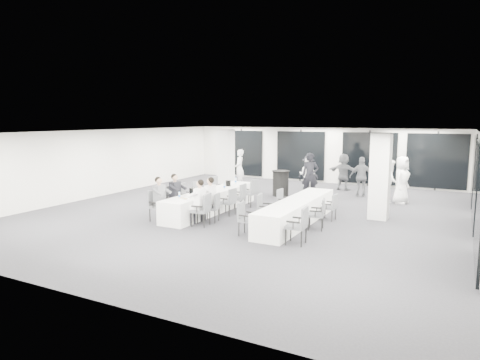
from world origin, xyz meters
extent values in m
cube|color=#27272C|center=(0.00, 0.00, -0.01)|extent=(14.00, 16.00, 0.02)
cube|color=white|center=(0.00, 0.00, 2.81)|extent=(14.00, 16.00, 0.02)
cube|color=silver|center=(-7.01, 0.00, 1.40)|extent=(0.02, 16.00, 2.80)
cube|color=silver|center=(7.01, 0.00, 1.40)|extent=(0.02, 16.00, 2.80)
cube|color=silver|center=(0.00, 8.01, 1.40)|extent=(14.00, 0.02, 2.80)
cube|color=silver|center=(0.00, -8.01, 1.40)|extent=(14.00, 0.02, 2.80)
cube|color=black|center=(0.00, 7.94, 1.35)|extent=(13.60, 0.06, 2.50)
cube|color=black|center=(6.94, 1.00, 1.35)|extent=(0.06, 14.00, 2.50)
cube|color=silver|center=(-2.80, 3.20, 1.40)|extent=(0.60, 0.60, 2.80)
cube|color=silver|center=(4.20, 1.00, 1.40)|extent=(0.60, 0.60, 2.80)
cube|color=white|center=(-1.21, -0.64, 0.38)|extent=(0.90, 5.00, 0.75)
cube|color=white|center=(2.05, -0.87, 0.38)|extent=(0.90, 5.00, 0.75)
cylinder|color=black|center=(-0.25, 3.41, 0.53)|extent=(0.68, 0.68, 1.07)
cylinder|color=black|center=(-0.25, 3.41, 1.07)|extent=(0.77, 0.77, 0.02)
cube|color=#505358|center=(-1.96, -2.62, 0.47)|extent=(0.54, 0.56, 0.08)
cube|color=#505358|center=(-2.19, -2.59, 0.75)|extent=(0.12, 0.48, 0.48)
cylinder|color=black|center=(-2.14, -2.39, 0.21)|extent=(0.04, 0.04, 0.43)
cylinder|color=black|center=(-2.19, -2.80, 0.21)|extent=(0.04, 0.04, 0.43)
cylinder|color=black|center=(-1.73, -2.44, 0.21)|extent=(0.04, 0.04, 0.43)
cylinder|color=black|center=(-1.78, -2.86, 0.21)|extent=(0.04, 0.04, 0.43)
cube|color=black|center=(-1.93, -2.36, 0.65)|extent=(0.36, 0.09, 0.04)
cube|color=black|center=(-1.99, -2.88, 0.65)|extent=(0.36, 0.09, 0.04)
cube|color=#505358|center=(-1.96, -1.77, 0.48)|extent=(0.52, 0.54, 0.09)
cube|color=#505358|center=(-2.20, -1.79, 0.77)|extent=(0.09, 0.50, 0.49)
cylinder|color=black|center=(-2.19, -1.57, 0.22)|extent=(0.04, 0.04, 0.44)
cylinder|color=black|center=(-2.16, -2.00, 0.22)|extent=(0.04, 0.04, 0.44)
cylinder|color=black|center=(-1.76, -1.55, 0.22)|extent=(0.04, 0.04, 0.44)
cylinder|color=black|center=(-1.73, -1.98, 0.22)|extent=(0.04, 0.04, 0.44)
cube|color=black|center=(-1.98, -1.51, 0.66)|extent=(0.37, 0.07, 0.04)
cube|color=black|center=(-1.94, -2.04, 0.66)|extent=(0.37, 0.07, 0.04)
cube|color=#505358|center=(-1.96, -1.01, 0.47)|extent=(0.55, 0.57, 0.08)
cube|color=#505358|center=(-2.19, -1.05, 0.76)|extent=(0.13, 0.49, 0.48)
cylinder|color=black|center=(-2.20, -0.83, 0.22)|extent=(0.04, 0.04, 0.43)
cylinder|color=black|center=(-2.14, -1.25, 0.22)|extent=(0.04, 0.04, 0.43)
cylinder|color=black|center=(-1.78, -0.77, 0.22)|extent=(0.04, 0.04, 0.43)
cylinder|color=black|center=(-1.72, -1.19, 0.22)|extent=(0.04, 0.04, 0.43)
cube|color=black|center=(-2.00, -0.75, 0.65)|extent=(0.36, 0.09, 0.04)
cube|color=black|center=(-1.92, -1.27, 0.65)|extent=(0.36, 0.09, 0.04)
cube|color=#505358|center=(-1.96, -0.16, 0.45)|extent=(0.48, 0.50, 0.08)
cube|color=#505358|center=(-2.18, -0.15, 0.72)|extent=(0.08, 0.47, 0.46)
cylinder|color=black|center=(-2.15, 0.05, 0.21)|extent=(0.04, 0.04, 0.41)
cylinder|color=black|center=(-2.17, -0.35, 0.21)|extent=(0.04, 0.04, 0.41)
cylinder|color=black|center=(-1.75, 0.03, 0.21)|extent=(0.04, 0.04, 0.41)
cylinder|color=black|center=(-1.77, -0.37, 0.21)|extent=(0.04, 0.04, 0.41)
cube|color=black|center=(-1.95, 0.09, 0.62)|extent=(0.34, 0.05, 0.04)
cube|color=black|center=(-1.97, -0.41, 0.62)|extent=(0.34, 0.05, 0.04)
cube|color=#505358|center=(-1.96, 1.02, 0.47)|extent=(0.59, 0.61, 0.08)
cube|color=#505358|center=(-2.18, 1.07, 0.75)|extent=(0.18, 0.48, 0.48)
cylinder|color=black|center=(-2.11, 1.27, 0.21)|extent=(0.04, 0.04, 0.43)
cylinder|color=black|center=(-2.22, 0.87, 0.21)|extent=(0.04, 0.04, 0.43)
cylinder|color=black|center=(-1.71, 1.16, 0.21)|extent=(0.04, 0.04, 0.43)
cylinder|color=black|center=(-1.81, 0.76, 0.21)|extent=(0.04, 0.04, 0.43)
cube|color=black|center=(-1.89, 1.27, 0.65)|extent=(0.35, 0.13, 0.04)
cube|color=black|center=(-2.03, 0.76, 0.65)|extent=(0.35, 0.13, 0.04)
cube|color=#505358|center=(-0.46, -2.51, 0.48)|extent=(0.55, 0.57, 0.08)
cube|color=#505358|center=(-0.23, -2.48, 0.76)|extent=(0.13, 0.49, 0.49)
cylinder|color=black|center=(-0.22, -2.69, 0.22)|extent=(0.04, 0.04, 0.43)
cylinder|color=black|center=(-0.28, -2.27, 0.22)|extent=(0.04, 0.04, 0.43)
cylinder|color=black|center=(-0.64, -2.75, 0.22)|extent=(0.04, 0.04, 0.43)
cylinder|color=black|center=(-0.70, -2.33, 0.22)|extent=(0.04, 0.04, 0.43)
cube|color=black|center=(-0.42, -2.77, 0.65)|extent=(0.36, 0.09, 0.04)
cube|color=black|center=(-0.50, -2.25, 0.65)|extent=(0.36, 0.09, 0.04)
cube|color=#505358|center=(-0.46, -1.91, 0.43)|extent=(0.53, 0.55, 0.08)
cube|color=#505358|center=(-0.25, -1.86, 0.70)|extent=(0.15, 0.45, 0.44)
cylinder|color=black|center=(-0.23, -2.05, 0.20)|extent=(0.03, 0.03, 0.40)
cylinder|color=black|center=(-0.31, -1.68, 0.20)|extent=(0.03, 0.03, 0.40)
cylinder|color=black|center=(-0.61, -2.14, 0.20)|extent=(0.03, 0.03, 0.40)
cylinder|color=black|center=(-0.69, -1.76, 0.20)|extent=(0.03, 0.03, 0.40)
cube|color=black|center=(-0.41, -2.14, 0.60)|extent=(0.33, 0.11, 0.04)
cube|color=black|center=(-0.51, -1.67, 0.60)|extent=(0.33, 0.11, 0.04)
cube|color=#505358|center=(-0.46, -0.84, 0.44)|extent=(0.48, 0.49, 0.08)
cube|color=#505358|center=(-0.25, -0.85, 0.70)|extent=(0.09, 0.45, 0.45)
cylinder|color=black|center=(-0.28, -1.05, 0.20)|extent=(0.04, 0.04, 0.40)
cylinder|color=black|center=(-0.25, -0.66, 0.20)|extent=(0.04, 0.04, 0.40)
cylinder|color=black|center=(-0.67, -1.02, 0.20)|extent=(0.04, 0.04, 0.40)
cylinder|color=black|center=(-0.64, -0.63, 0.20)|extent=(0.04, 0.04, 0.40)
cube|color=black|center=(-0.48, -1.08, 0.60)|extent=(0.33, 0.06, 0.04)
cube|color=black|center=(-0.45, -0.60, 0.60)|extent=(0.33, 0.06, 0.04)
cube|color=#505358|center=(-0.46, -0.12, 0.46)|extent=(0.50, 0.52, 0.08)
cube|color=#505358|center=(-0.23, -0.10, 0.74)|extent=(0.09, 0.48, 0.47)
cylinder|color=black|center=(-0.24, -0.31, 0.21)|extent=(0.04, 0.04, 0.42)
cylinder|color=black|center=(-0.27, 0.10, 0.21)|extent=(0.04, 0.04, 0.42)
cylinder|color=black|center=(-0.65, -0.33, 0.21)|extent=(0.04, 0.04, 0.42)
cylinder|color=black|center=(-0.68, 0.08, 0.21)|extent=(0.04, 0.04, 0.42)
cube|color=black|center=(-0.45, -0.37, 0.64)|extent=(0.35, 0.06, 0.04)
cube|color=black|center=(-0.47, 0.14, 0.64)|extent=(0.35, 0.06, 0.04)
cube|color=#505358|center=(-0.46, 0.89, 0.49)|extent=(0.60, 0.62, 0.09)
cube|color=#505358|center=(-0.23, 0.84, 0.78)|extent=(0.17, 0.50, 0.50)
cylinder|color=black|center=(-0.29, 0.63, 0.22)|extent=(0.04, 0.04, 0.45)
cylinder|color=black|center=(-0.20, 1.06, 0.22)|extent=(0.04, 0.04, 0.45)
cylinder|color=black|center=(-0.72, 0.72, 0.22)|extent=(0.04, 0.04, 0.45)
cylinder|color=black|center=(-0.63, 1.15, 0.22)|extent=(0.04, 0.04, 0.45)
cube|color=black|center=(-0.52, 0.62, 0.68)|extent=(0.37, 0.12, 0.04)
cube|color=black|center=(-0.40, 1.16, 0.68)|extent=(0.37, 0.12, 0.04)
cube|color=#505358|center=(1.30, -2.79, 0.44)|extent=(0.48, 0.49, 0.08)
cube|color=#505358|center=(1.09, -2.80, 0.70)|extent=(0.08, 0.45, 0.45)
cylinder|color=black|center=(1.09, -2.60, 0.20)|extent=(0.04, 0.04, 0.40)
cylinder|color=black|center=(1.12, -2.99, 0.20)|extent=(0.04, 0.04, 0.40)
cylinder|color=black|center=(1.49, -2.58, 0.20)|extent=(0.04, 0.04, 0.40)
cylinder|color=black|center=(1.51, -2.97, 0.20)|extent=(0.04, 0.04, 0.40)
cube|color=black|center=(1.29, -2.54, 0.61)|extent=(0.33, 0.06, 0.04)
cube|color=black|center=(1.31, -3.03, 0.61)|extent=(0.33, 0.06, 0.04)
cube|color=#505358|center=(1.30, -1.50, 0.46)|extent=(0.55, 0.57, 0.08)
cube|color=#505358|center=(1.08, -1.54, 0.73)|extent=(0.15, 0.47, 0.47)
cylinder|color=black|center=(1.06, -1.34, 0.21)|extent=(0.04, 0.04, 0.42)
cylinder|color=black|center=(1.14, -1.74, 0.21)|extent=(0.04, 0.04, 0.42)
cylinder|color=black|center=(1.46, -1.27, 0.21)|extent=(0.04, 0.04, 0.42)
cylinder|color=black|center=(1.54, -1.66, 0.21)|extent=(0.04, 0.04, 0.42)
cube|color=black|center=(1.25, -1.25, 0.63)|extent=(0.35, 0.10, 0.04)
cube|color=black|center=(1.35, -1.75, 0.63)|extent=(0.35, 0.10, 0.04)
cube|color=#505358|center=(1.30, 0.05, 0.42)|extent=(0.45, 0.46, 0.07)
cube|color=#505358|center=(1.10, 0.06, 0.67)|extent=(0.07, 0.43, 0.43)
cylinder|color=black|center=(1.12, 0.25, 0.19)|extent=(0.03, 0.03, 0.38)
cylinder|color=black|center=(1.11, -0.13, 0.19)|extent=(0.03, 0.03, 0.38)
cylinder|color=black|center=(1.50, 0.23, 0.19)|extent=(0.03, 0.03, 0.38)
cylinder|color=black|center=(1.48, -0.14, 0.19)|extent=(0.03, 0.03, 0.38)
cube|color=black|center=(1.31, 0.28, 0.58)|extent=(0.32, 0.05, 0.04)
cube|color=black|center=(1.29, -0.18, 0.58)|extent=(0.32, 0.05, 0.04)
cube|color=#505358|center=(2.80, -2.98, 0.47)|extent=(0.51, 0.53, 0.08)
cube|color=#505358|center=(3.03, -2.97, 0.75)|extent=(0.09, 0.48, 0.48)
cylinder|color=black|center=(3.02, -3.18, 0.21)|extent=(0.04, 0.04, 0.43)
cylinder|color=black|center=(3.00, -2.76, 0.21)|extent=(0.04, 0.04, 0.43)
cylinder|color=black|center=(2.60, -3.20, 0.21)|extent=(0.04, 0.04, 0.43)
cylinder|color=black|center=(2.58, -2.79, 0.21)|extent=(0.04, 0.04, 0.43)
cube|color=black|center=(2.81, -3.24, 0.65)|extent=(0.36, 0.06, 0.04)
cube|color=black|center=(2.79, -2.72, 0.65)|extent=(0.36, 0.06, 0.04)
cube|color=#505358|center=(2.80, -1.30, 0.44)|extent=(0.54, 0.55, 0.08)
cube|color=#505358|center=(3.01, -1.26, 0.70)|extent=(0.15, 0.45, 0.45)
cylinder|color=black|center=(3.03, -1.45, 0.20)|extent=(0.04, 0.04, 0.40)
cylinder|color=black|center=(2.95, -1.07, 0.20)|extent=(0.04, 0.04, 0.40)
cylinder|color=black|center=(2.65, -1.53, 0.20)|extent=(0.04, 0.04, 0.40)
cylinder|color=black|center=(2.57, -1.15, 0.20)|extent=(0.04, 0.04, 0.40)
cube|color=black|center=(2.85, -1.54, 0.60)|extent=(0.33, 0.11, 0.04)
cube|color=black|center=(2.75, -1.06, 0.60)|extent=(0.33, 0.11, 0.04)
cube|color=#505358|center=(2.80, 0.04, 0.41)|extent=(0.44, 0.46, 0.07)
cube|color=#505358|center=(3.00, 0.03, 0.65)|extent=(0.08, 0.42, 0.42)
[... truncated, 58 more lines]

